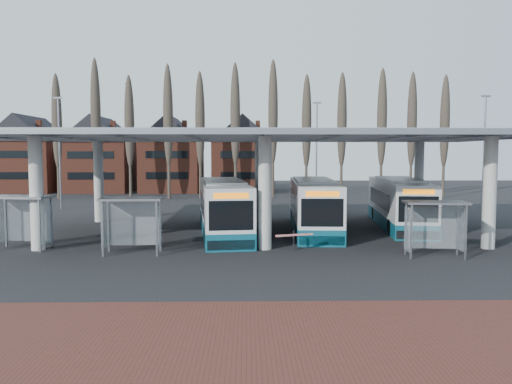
{
  "coord_description": "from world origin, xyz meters",
  "views": [
    {
      "loc": [
        -0.95,
        -23.76,
        5.1
      ],
      "look_at": [
        -0.39,
        7.0,
        2.71
      ],
      "focal_mm": 35.0,
      "sensor_mm": 36.0,
      "label": 1
    }
  ],
  "objects_px": {
    "bus_1": "(223,208)",
    "bus_2": "(313,206)",
    "shelter_2": "(434,216)",
    "shelter_0": "(23,210)",
    "bus_3": "(398,203)",
    "shelter_1": "(132,213)"
  },
  "relations": [
    {
      "from": "bus_1",
      "to": "bus_2",
      "type": "height_order",
      "value": "bus_1"
    },
    {
      "from": "shelter_2",
      "to": "bus_1",
      "type": "bearing_deg",
      "value": 150.23
    },
    {
      "from": "shelter_0",
      "to": "shelter_2",
      "type": "xyz_separation_m",
      "value": [
        21.14,
        -2.4,
        -0.07
      ]
    },
    {
      "from": "bus_2",
      "to": "shelter_2",
      "type": "xyz_separation_m",
      "value": [
        4.82,
        -8.76,
        0.4
      ]
    },
    {
      "from": "shelter_0",
      "to": "shelter_2",
      "type": "bearing_deg",
      "value": 0.85
    },
    {
      "from": "bus_1",
      "to": "shelter_2",
      "type": "height_order",
      "value": "bus_1"
    },
    {
      "from": "bus_3",
      "to": "shelter_1",
      "type": "relative_size",
      "value": 3.94
    },
    {
      "from": "shelter_1",
      "to": "shelter_2",
      "type": "relative_size",
      "value": 1.02
    },
    {
      "from": "bus_3",
      "to": "shelter_1",
      "type": "bearing_deg",
      "value": -143.91
    },
    {
      "from": "bus_2",
      "to": "shelter_2",
      "type": "distance_m",
      "value": 10.01
    },
    {
      "from": "bus_1",
      "to": "shelter_2",
      "type": "relative_size",
      "value": 4.07
    },
    {
      "from": "shelter_1",
      "to": "bus_2",
      "type": "bearing_deg",
      "value": 34.82
    },
    {
      "from": "bus_1",
      "to": "shelter_1",
      "type": "bearing_deg",
      "value": -130.35
    },
    {
      "from": "bus_1",
      "to": "bus_2",
      "type": "distance_m",
      "value": 6.07
    },
    {
      "from": "bus_3",
      "to": "shelter_1",
      "type": "xyz_separation_m",
      "value": [
        -16.46,
        -9.32,
        0.49
      ]
    },
    {
      "from": "bus_2",
      "to": "bus_3",
      "type": "bearing_deg",
      "value": 17.77
    },
    {
      "from": "shelter_0",
      "to": "shelter_1",
      "type": "bearing_deg",
      "value": -4.93
    },
    {
      "from": "bus_3",
      "to": "shelter_2",
      "type": "bearing_deg",
      "value": -91.09
    },
    {
      "from": "bus_3",
      "to": "shelter_0",
      "type": "distance_m",
      "value": 23.92
    },
    {
      "from": "bus_1",
      "to": "shelter_2",
      "type": "bearing_deg",
      "value": -41.56
    },
    {
      "from": "bus_2",
      "to": "bus_3",
      "type": "relative_size",
      "value": 1.0
    },
    {
      "from": "bus_1",
      "to": "bus_2",
      "type": "xyz_separation_m",
      "value": [
        5.94,
        1.24,
        -0.01
      ]
    }
  ]
}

